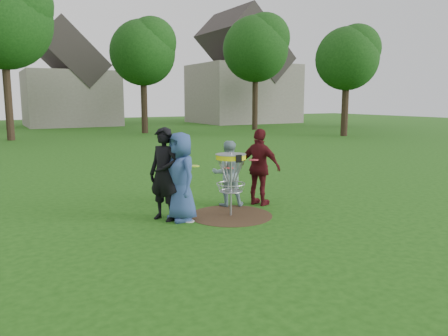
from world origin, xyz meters
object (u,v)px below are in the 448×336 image
player_blue (181,177)px  player_black (164,174)px  disc_golf_basket (231,169)px  player_maroon (260,167)px  player_grey (228,173)px

player_blue → player_black: player_black is taller
player_blue → disc_golf_basket: bearing=74.7°
player_maroon → disc_golf_basket: player_maroon is taller
player_maroon → disc_golf_basket: size_ratio=1.32×
player_grey → disc_golf_basket: (-0.39, -0.81, 0.25)m
player_black → player_grey: size_ratio=1.25×
player_blue → player_black: bearing=-127.8°
player_blue → player_maroon: size_ratio=1.01×
player_blue → disc_golf_basket: size_ratio=1.33×
player_black → player_grey: (1.76, 0.42, -0.19)m
player_black → player_grey: 1.81m
player_black → disc_golf_basket: size_ratio=1.40×
player_blue → player_black: size_ratio=0.95×
player_maroon → player_black: bearing=67.1°
player_black → disc_golf_basket: (1.37, -0.39, 0.06)m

